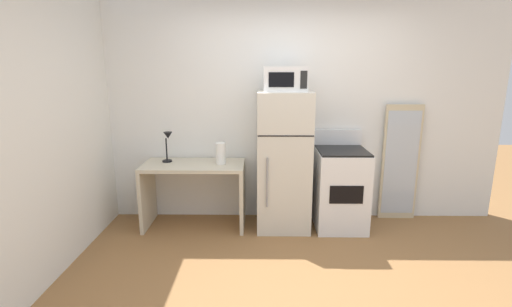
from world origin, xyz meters
TOP-DOWN VIEW (x-y plane):
  - ground_plane at (0.00, 0.00)m, footprint 12.00×12.00m
  - wall_back_white at (0.00, 1.70)m, footprint 5.00×0.10m
  - wall_left_brick at (-2.20, 0.00)m, footprint 0.10×4.00m
  - desk at (-1.11, 1.34)m, footprint 1.15×0.57m
  - desk_lamp at (-1.41, 1.41)m, footprint 0.14×0.12m
  - paper_towel_roll at (-0.80, 1.35)m, footprint 0.11×0.11m
  - refrigerator at (-0.09, 1.34)m, footprint 0.59×0.61m
  - microwave at (-0.09, 1.32)m, footprint 0.46×0.35m
  - oven_range at (0.57, 1.33)m, footprint 0.56×0.61m
  - leaning_mirror at (1.33, 1.59)m, footprint 0.44×0.03m

SIDE VIEW (x-z plane):
  - ground_plane at x=0.00m, z-range 0.00..0.00m
  - oven_range at x=0.57m, z-range -0.08..1.02m
  - desk at x=-1.11m, z-range 0.15..0.90m
  - leaning_mirror at x=1.33m, z-range 0.00..1.40m
  - refrigerator at x=-0.09m, z-range 0.00..1.57m
  - paper_towel_roll at x=-0.80m, z-range 0.75..0.99m
  - desk_lamp at x=-1.41m, z-range 0.81..1.17m
  - wall_back_white at x=0.00m, z-range 0.00..2.60m
  - wall_left_brick at x=-2.20m, z-range 0.00..2.60m
  - microwave at x=-0.09m, z-range 1.57..1.83m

